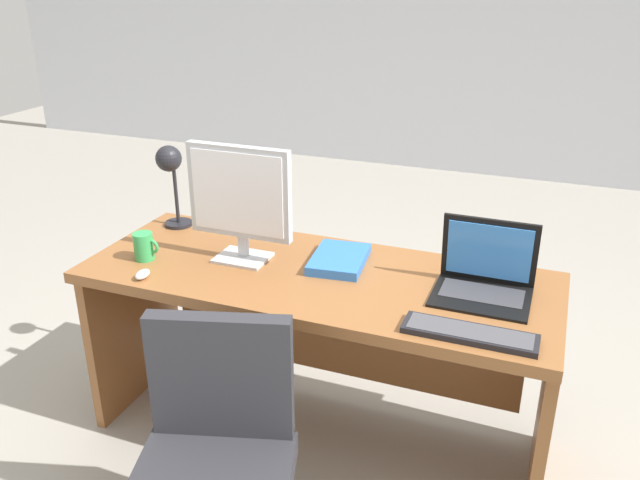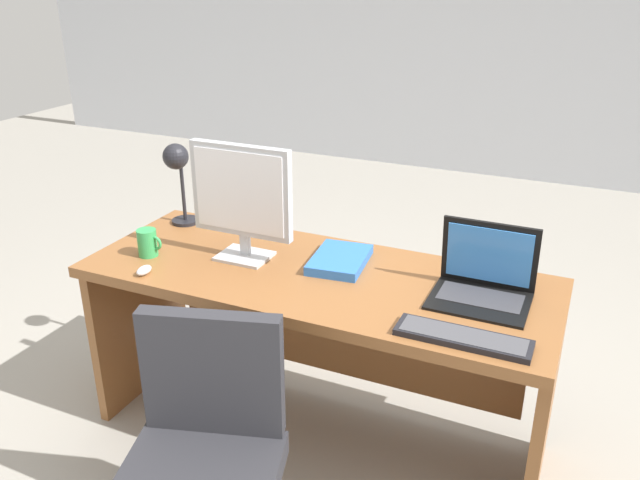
# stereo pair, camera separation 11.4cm
# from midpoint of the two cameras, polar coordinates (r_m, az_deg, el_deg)

# --- Properties ---
(ground) EXTENTS (12.00, 12.00, 0.00)m
(ground) POSITION_cam_midpoint_polar(r_m,az_deg,el_deg) (4.02, 9.43, -3.81)
(ground) COLOR gray
(back_wall) EXTENTS (10.00, 0.10, 2.80)m
(back_wall) POSITION_cam_midpoint_polar(r_m,az_deg,el_deg) (6.02, 16.92, 18.40)
(back_wall) COLOR silver
(back_wall) RESTS_ON ground
(desk) EXTENTS (1.76, 0.68, 0.74)m
(desk) POSITION_cam_midpoint_polar(r_m,az_deg,el_deg) (2.54, 1.40, -6.61)
(desk) COLOR brown
(desk) RESTS_ON ground
(monitor) EXTENTS (0.41, 0.16, 0.45)m
(monitor) POSITION_cam_midpoint_polar(r_m,az_deg,el_deg) (2.45, -5.62, 3.90)
(monitor) COLOR #B7BABF
(monitor) RESTS_ON desk
(laptop) EXTENTS (0.33, 0.26, 0.25)m
(laptop) POSITION_cam_midpoint_polar(r_m,az_deg,el_deg) (2.31, 15.70, -2.93)
(laptop) COLOR black
(laptop) RESTS_ON desk
(keyboard) EXTENTS (0.41, 0.12, 0.02)m
(keyboard) POSITION_cam_midpoint_polar(r_m,az_deg,el_deg) (2.05, 14.06, -8.35)
(keyboard) COLOR black
(keyboard) RESTS_ON desk
(mouse) EXTENTS (0.04, 0.07, 0.03)m
(mouse) POSITION_cam_midpoint_polar(r_m,az_deg,el_deg) (2.47, -13.96, -2.62)
(mouse) COLOR silver
(mouse) RESTS_ON desk
(desk_lamp) EXTENTS (0.12, 0.14, 0.37)m
(desk_lamp) POSITION_cam_midpoint_polar(r_m,az_deg,el_deg) (2.82, -11.32, 6.32)
(desk_lamp) COLOR black
(desk_lamp) RESTS_ON desk
(book) EXTENTS (0.23, 0.30, 0.04)m
(book) POSITION_cam_midpoint_polar(r_m,az_deg,el_deg) (2.48, 3.08, -1.76)
(book) COLOR blue
(book) RESTS_ON desk
(coffee_mug) EXTENTS (0.11, 0.08, 0.11)m
(coffee_mug) POSITION_cam_midpoint_polar(r_m,az_deg,el_deg) (2.60, -13.71, -0.25)
(coffee_mug) COLOR green
(coffee_mug) RESTS_ON desk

